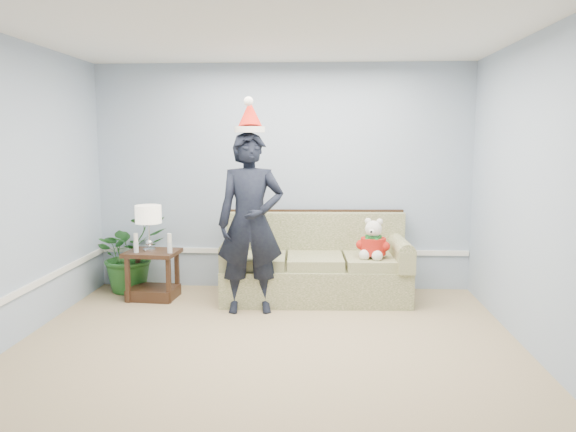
{
  "coord_description": "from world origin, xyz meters",
  "views": [
    {
      "loc": [
        0.44,
        -4.23,
        1.81
      ],
      "look_at": [
        0.12,
        1.55,
        1.02
      ],
      "focal_mm": 35.0,
      "sensor_mm": 36.0,
      "label": 1
    }
  ],
  "objects_px": {
    "side_table": "(153,280)",
    "man": "(251,223)",
    "sofa": "(315,268)",
    "teddy_bear": "(373,244)",
    "houseplant": "(130,253)",
    "table_lamp": "(148,216)"
  },
  "relations": [
    {
      "from": "side_table",
      "to": "man",
      "type": "distance_m",
      "value": 1.44
    },
    {
      "from": "sofa",
      "to": "teddy_bear",
      "type": "height_order",
      "value": "sofa"
    },
    {
      "from": "side_table",
      "to": "teddy_bear",
      "type": "xyz_separation_m",
      "value": [
        2.49,
        -0.06,
        0.46
      ]
    },
    {
      "from": "sofa",
      "to": "man",
      "type": "height_order",
      "value": "man"
    },
    {
      "from": "houseplant",
      "to": "teddy_bear",
      "type": "distance_m",
      "value": 2.88
    },
    {
      "from": "sofa",
      "to": "side_table",
      "type": "xyz_separation_m",
      "value": [
        -1.85,
        -0.14,
        -0.13
      ]
    },
    {
      "from": "houseplant",
      "to": "side_table",
      "type": "bearing_deg",
      "value": -40.01
    },
    {
      "from": "houseplant",
      "to": "man",
      "type": "xyz_separation_m",
      "value": [
        1.54,
        -0.71,
        0.48
      ]
    },
    {
      "from": "sofa",
      "to": "table_lamp",
      "type": "bearing_deg",
      "value": -177.69
    },
    {
      "from": "houseplant",
      "to": "man",
      "type": "bearing_deg",
      "value": -24.82
    },
    {
      "from": "table_lamp",
      "to": "teddy_bear",
      "type": "xyz_separation_m",
      "value": [
        2.52,
        -0.06,
        -0.28
      ]
    },
    {
      "from": "man",
      "to": "teddy_bear",
      "type": "relative_size",
      "value": 4.2
    },
    {
      "from": "side_table",
      "to": "teddy_bear",
      "type": "height_order",
      "value": "teddy_bear"
    },
    {
      "from": "sofa",
      "to": "teddy_bear",
      "type": "xyz_separation_m",
      "value": [
        0.64,
        -0.21,
        0.33
      ]
    },
    {
      "from": "man",
      "to": "houseplant",
      "type": "bearing_deg",
      "value": 148.1
    },
    {
      "from": "man",
      "to": "teddy_bear",
      "type": "bearing_deg",
      "value": 7.71
    },
    {
      "from": "sofa",
      "to": "houseplant",
      "type": "xyz_separation_m",
      "value": [
        -2.21,
        0.16,
        0.11
      ]
    },
    {
      "from": "side_table",
      "to": "table_lamp",
      "type": "xyz_separation_m",
      "value": [
        -0.03,
        -0.0,
        0.73
      ]
    },
    {
      "from": "table_lamp",
      "to": "man",
      "type": "bearing_deg",
      "value": -18.55
    },
    {
      "from": "table_lamp",
      "to": "teddy_bear",
      "type": "height_order",
      "value": "table_lamp"
    },
    {
      "from": "side_table",
      "to": "sofa",
      "type": "bearing_deg",
      "value": 4.48
    },
    {
      "from": "teddy_bear",
      "to": "side_table",
      "type": "bearing_deg",
      "value": -163.85
    }
  ]
}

